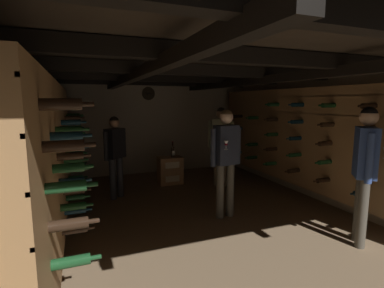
{
  "coord_description": "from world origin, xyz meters",
  "views": [
    {
      "loc": [
        -1.77,
        -3.99,
        1.81
      ],
      "look_at": [
        0.1,
        0.79,
        1.06
      ],
      "focal_mm": 27.16,
      "sensor_mm": 36.0,
      "label": 1
    }
  ],
  "objects_px": {
    "display_bottle": "(173,151)",
    "person_guest_far_right": "(221,139)",
    "person_host_center": "(226,153)",
    "person_guest_near_right": "(365,162)",
    "person_guest_far_left": "(115,150)",
    "wine_crate_stack": "(170,170)"
  },
  "relations": [
    {
      "from": "display_bottle",
      "to": "person_host_center",
      "type": "xyz_separation_m",
      "value": [
        0.2,
        -2.07,
        0.29
      ]
    },
    {
      "from": "wine_crate_stack",
      "to": "person_guest_far_left",
      "type": "height_order",
      "value": "person_guest_far_left"
    },
    {
      "from": "display_bottle",
      "to": "wine_crate_stack",
      "type": "bearing_deg",
      "value": 136.87
    },
    {
      "from": "person_host_center",
      "to": "person_guest_near_right",
      "type": "height_order",
      "value": "person_guest_near_right"
    },
    {
      "from": "display_bottle",
      "to": "person_guest_near_right",
      "type": "xyz_separation_m",
      "value": [
        1.38,
        -3.48,
        0.33
      ]
    },
    {
      "from": "wine_crate_stack",
      "to": "person_host_center",
      "type": "bearing_deg",
      "value": -83.17
    },
    {
      "from": "person_host_center",
      "to": "person_guest_far_right",
      "type": "distance_m",
      "value": 1.71
    },
    {
      "from": "person_host_center",
      "to": "person_guest_far_left",
      "type": "height_order",
      "value": "person_host_center"
    },
    {
      "from": "display_bottle",
      "to": "person_guest_far_right",
      "type": "bearing_deg",
      "value": -28.91
    },
    {
      "from": "person_guest_far_left",
      "to": "person_guest_far_right",
      "type": "bearing_deg",
      "value": 0.01
    },
    {
      "from": "display_bottle",
      "to": "person_guest_far_right",
      "type": "xyz_separation_m",
      "value": [
        0.91,
        -0.5,
        0.29
      ]
    },
    {
      "from": "person_guest_near_right",
      "to": "person_host_center",
      "type": "bearing_deg",
      "value": 129.72
    },
    {
      "from": "display_bottle",
      "to": "person_host_center",
      "type": "relative_size",
      "value": 0.21
    },
    {
      "from": "person_guest_near_right",
      "to": "person_guest_far_left",
      "type": "relative_size",
      "value": 1.14
    },
    {
      "from": "display_bottle",
      "to": "person_guest_far_left",
      "type": "height_order",
      "value": "person_guest_far_left"
    },
    {
      "from": "wine_crate_stack",
      "to": "person_guest_far_right",
      "type": "relative_size",
      "value": 0.36
    },
    {
      "from": "wine_crate_stack",
      "to": "person_guest_far_right",
      "type": "height_order",
      "value": "person_guest_far_right"
    },
    {
      "from": "person_host_center",
      "to": "person_guest_near_right",
      "type": "bearing_deg",
      "value": -50.28
    },
    {
      "from": "person_guest_far_right",
      "to": "person_guest_far_left",
      "type": "bearing_deg",
      "value": -179.99
    },
    {
      "from": "person_guest_far_left",
      "to": "display_bottle",
      "type": "bearing_deg",
      "value": 21.59
    },
    {
      "from": "person_guest_far_left",
      "to": "person_guest_near_right",
      "type": "bearing_deg",
      "value": -48.29
    },
    {
      "from": "display_bottle",
      "to": "person_guest_far_right",
      "type": "distance_m",
      "value": 1.08
    }
  ]
}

